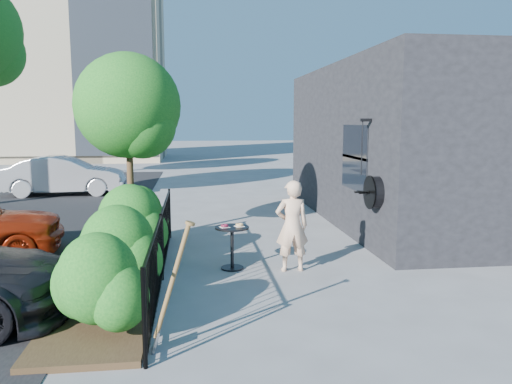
{
  "coord_description": "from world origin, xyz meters",
  "views": [
    {
      "loc": [
        -0.97,
        -8.03,
        2.57
      ],
      "look_at": [
        0.25,
        1.57,
        1.2
      ],
      "focal_mm": 35.0,
      "sensor_mm": 36.0,
      "label": 1
    }
  ],
  "objects": [
    {
      "name": "ground",
      "position": [
        0.0,
        0.0,
        0.0
      ],
      "size": [
        120.0,
        120.0,
        0.0
      ],
      "primitive_type": "plane",
      "color": "gray",
      "rests_on": "ground"
    },
    {
      "name": "shop_building",
      "position": [
        5.5,
        4.5,
        2.0
      ],
      "size": [
        6.22,
        9.0,
        4.0
      ],
      "color": "black",
      "rests_on": "ground"
    },
    {
      "name": "fence",
      "position": [
        -1.5,
        0.0,
        0.56
      ],
      "size": [
        0.05,
        6.05,
        1.1
      ],
      "color": "black",
      "rests_on": "ground"
    },
    {
      "name": "planting_bed",
      "position": [
        -2.2,
        0.0,
        0.04
      ],
      "size": [
        1.3,
        6.0,
        0.08
      ],
      "primitive_type": "cube",
      "color": "#382616",
      "rests_on": "ground"
    },
    {
      "name": "shrubs",
      "position": [
        -2.1,
        0.1,
        0.7
      ],
      "size": [
        1.1,
        5.6,
        1.24
      ],
      "color": "#145A1A",
      "rests_on": "ground"
    },
    {
      "name": "patio_tree",
      "position": [
        -2.24,
        2.76,
        2.76
      ],
      "size": [
        2.2,
        2.2,
        3.94
      ],
      "color": "#3F2B19",
      "rests_on": "ground"
    },
    {
      "name": "cafe_table",
      "position": [
        -0.31,
        0.46,
        0.52
      ],
      "size": [
        0.6,
        0.6,
        0.8
      ],
      "rotation": [
        0.0,
        0.0,
        0.33
      ],
      "color": "black",
      "rests_on": "ground"
    },
    {
      "name": "woman",
      "position": [
        0.7,
        0.22,
        0.79
      ],
      "size": [
        0.59,
        0.39,
        1.58
      ],
      "primitive_type": "imported",
      "rotation": [
        0.0,
        0.0,
        3.16
      ],
      "color": "beige",
      "rests_on": "ground"
    },
    {
      "name": "shovel",
      "position": [
        -1.26,
        -2.6,
        0.67
      ],
      "size": [
        0.52,
        0.2,
        1.52
      ],
      "color": "brown",
      "rests_on": "ground"
    },
    {
      "name": "car_silver",
      "position": [
        -5.47,
        10.13,
        0.68
      ],
      "size": [
        4.21,
        1.61,
        1.37
      ],
      "primitive_type": "imported",
      "rotation": [
        0.0,
        0.0,
        1.61
      ],
      "color": "#AEAEB3",
      "rests_on": "ground"
    }
  ]
}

